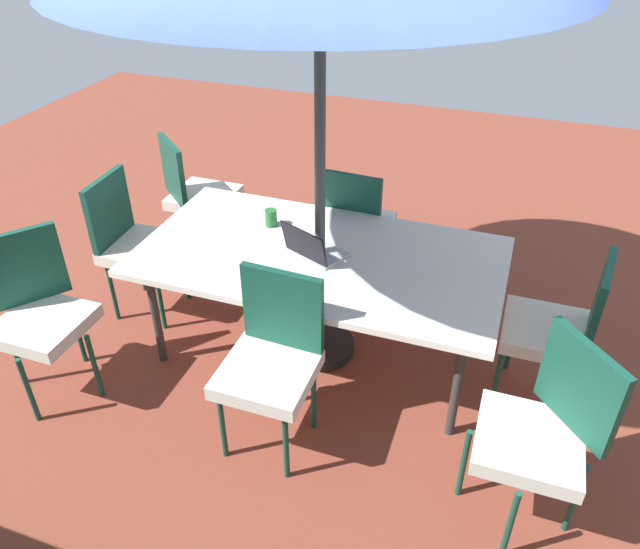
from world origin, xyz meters
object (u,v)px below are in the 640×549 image
(laptop, at_px, (312,249))
(dining_table, at_px, (320,260))
(chair_northeast, at_px, (38,310))
(chair_south, at_px, (356,222))
(chair_west, at_px, (560,326))
(chair_east, at_px, (134,240))
(cup, at_px, (271,218))
(chair_north, at_px, (272,357))
(chair_northwest, at_px, (543,429))
(chair_southeast, at_px, (195,192))

(laptop, bearing_deg, dining_table, -105.44)
(chair_northeast, distance_m, laptop, 1.58)
(chair_south, height_order, chair_west, same)
(laptop, bearing_deg, chair_northeast, 53.18)
(dining_table, bearing_deg, chair_east, -1.20)
(cup, bearing_deg, chair_west, 173.47)
(chair_northeast, distance_m, cup, 1.44)
(chair_east, height_order, cup, chair_east)
(chair_west, distance_m, laptop, 1.43)
(chair_north, relative_size, chair_northwest, 1.00)
(chair_southeast, xyz_separation_m, cup, (-0.89, 0.58, 0.23))
(chair_northeast, xyz_separation_m, chair_southeast, (-0.10, -1.61, 0.00))
(chair_northeast, bearing_deg, chair_northwest, -51.59)
(chair_west, height_order, laptop, chair_west)
(chair_east, bearing_deg, chair_west, -93.33)
(chair_northeast, distance_m, chair_west, 2.88)
(chair_northeast, xyz_separation_m, chair_south, (-1.39, -1.55, 0.00))
(chair_north, relative_size, laptop, 2.50)
(chair_west, height_order, cup, chair_west)
(chair_northeast, distance_m, chair_northwest, 2.71)
(chair_northeast, bearing_deg, chair_west, -35.72)
(chair_south, height_order, laptop, chair_south)
(chair_south, height_order, cup, chair_south)
(chair_northwest, bearing_deg, chair_southeast, -162.85)
(chair_northeast, height_order, cup, chair_northeast)
(chair_northeast, relative_size, chair_west, 1.00)
(chair_west, distance_m, chair_north, 1.56)
(dining_table, height_order, chair_south, chair_south)
(chair_northeast, bearing_deg, chair_south, -4.16)
(dining_table, bearing_deg, chair_northeast, 30.29)
(chair_east, distance_m, laptop, 1.31)
(chair_south, xyz_separation_m, chair_west, (-1.37, 0.73, 0.00))
(dining_table, height_order, laptop, laptop)
(chair_south, xyz_separation_m, cup, (0.40, 0.53, 0.23))
(chair_south, distance_m, chair_northwest, 2.01)
(chair_east, xyz_separation_m, laptop, (-1.29, 0.07, 0.23))
(chair_southeast, height_order, chair_northwest, same)
(chair_east, bearing_deg, chair_northwest, -109.95)
(chair_north, xyz_separation_m, chair_northwest, (-1.32, 0.04, 0.00))
(chair_southeast, bearing_deg, chair_west, -155.06)
(chair_southeast, distance_m, cup, 1.09)
(chair_east, relative_size, cup, 9.04)
(chair_west, bearing_deg, chair_southeast, -98.57)
(chair_east, relative_size, chair_northwest, 1.00)
(chair_east, height_order, chair_southeast, same)
(dining_table, xyz_separation_m, chair_north, (-0.00, 0.74, -0.14))
(chair_west, bearing_deg, chair_north, -53.44)
(chair_northeast, relative_size, chair_north, 1.00)
(chair_north, height_order, chair_northwest, same)
(chair_north, height_order, laptop, chair_north)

